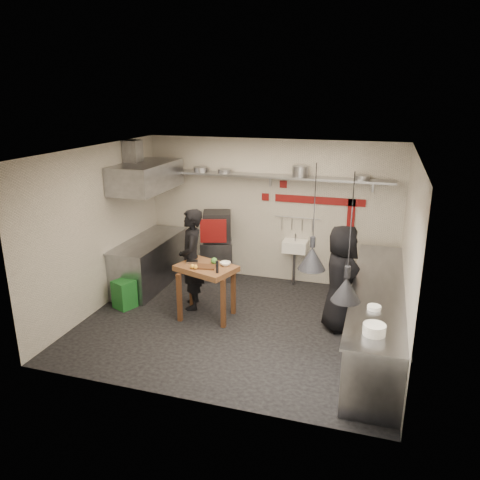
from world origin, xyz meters
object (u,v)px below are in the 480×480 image
(combi_oven, at_px, (217,226))
(chef_left, at_px, (192,259))
(prep_table, at_px, (207,292))
(oven_stand, at_px, (217,259))
(green_bin, at_px, (124,294))
(chef_right, at_px, (341,278))

(combi_oven, height_order, chef_left, chef_left)
(prep_table, relative_size, chef_left, 0.52)
(oven_stand, bearing_deg, green_bin, -139.75)
(combi_oven, relative_size, prep_table, 0.63)
(chef_left, bearing_deg, oven_stand, 161.53)
(oven_stand, xyz_separation_m, prep_table, (0.44, -1.70, 0.06))
(combi_oven, relative_size, chef_right, 0.34)
(oven_stand, height_order, chef_right, chef_right)
(combi_oven, distance_m, prep_table, 1.90)
(chef_left, distance_m, chef_right, 2.54)
(green_bin, bearing_deg, prep_table, 2.91)
(oven_stand, bearing_deg, prep_table, -93.93)
(chef_right, bearing_deg, prep_table, 77.63)
(chef_left, relative_size, chef_right, 1.03)
(oven_stand, relative_size, chef_left, 0.45)
(chef_right, bearing_deg, green_bin, 75.88)
(oven_stand, xyz_separation_m, combi_oven, (0.01, 0.04, 0.69))
(oven_stand, height_order, prep_table, prep_table)
(oven_stand, bearing_deg, combi_oven, 61.75)
(prep_table, relative_size, chef_right, 0.54)
(green_bin, distance_m, chef_left, 1.35)
(chef_right, bearing_deg, chef_left, 69.51)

